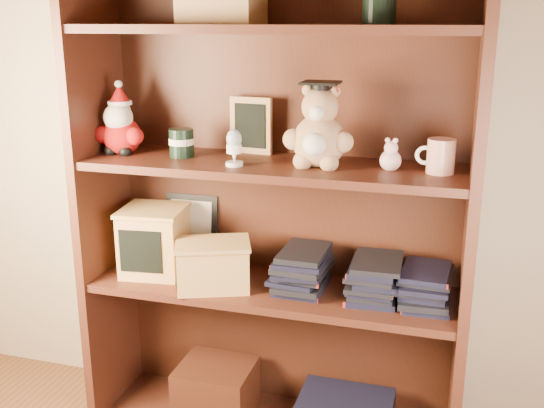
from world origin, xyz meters
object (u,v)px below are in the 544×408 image
(treats_box, at_px, (154,240))
(grad_teddy_bear, at_px, (319,134))
(bookcase, at_px, (276,212))
(teacher_mug, at_px, (440,156))

(treats_box, bearing_deg, grad_teddy_bear, -0.69)
(bookcase, relative_size, treats_box, 7.05)
(grad_teddy_bear, relative_size, treats_box, 1.11)
(bookcase, relative_size, grad_teddy_bear, 6.35)
(bookcase, bearing_deg, grad_teddy_bear, -21.64)
(bookcase, height_order, teacher_mug, bookcase)
(teacher_mug, distance_m, treats_box, 0.95)
(teacher_mug, bearing_deg, grad_teddy_bear, -178.73)
(bookcase, height_order, treats_box, bookcase)
(bookcase, xyz_separation_m, grad_teddy_bear, (0.15, -0.06, 0.27))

